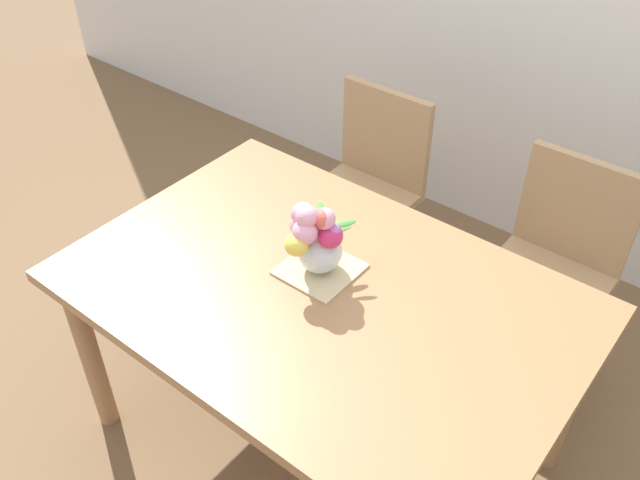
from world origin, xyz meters
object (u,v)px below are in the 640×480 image
object	(u,v)px
dining_table	(322,310)
flower_vase	(315,238)
chair_left	(369,180)
chair_right	(556,260)

from	to	relation	value
dining_table	flower_vase	distance (m)	0.24
dining_table	chair_left	bearing A→B (deg)	116.29
chair_left	chair_right	distance (m)	0.84
dining_table	chair_left	size ratio (longest dim) A/B	1.70
chair_right	flower_vase	bearing A→B (deg)	59.29
chair_right	flower_vase	distance (m)	1.01
dining_table	flower_vase	bearing A→B (deg)	144.50
dining_table	chair_left	world-z (taller)	chair_left
dining_table	chair_right	distance (m)	0.96
chair_left	flower_vase	xyz separation A→B (m)	(0.36, -0.81, 0.38)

